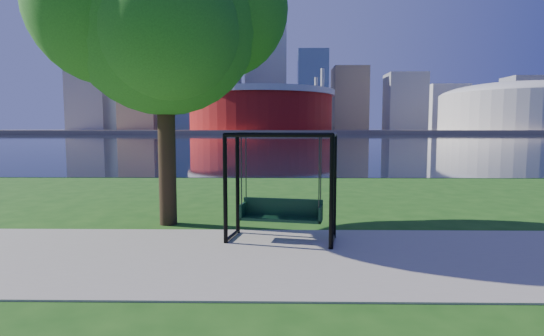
{
  "coord_description": "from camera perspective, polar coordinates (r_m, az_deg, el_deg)",
  "views": [
    {
      "loc": [
        0.14,
        -7.9,
        2.29
      ],
      "look_at": [
        0.02,
        0.0,
        1.57
      ],
      "focal_mm": 28.0,
      "sensor_mm": 36.0,
      "label": 1
    }
  ],
  "objects": [
    {
      "name": "skyline",
      "position": [
        329.05,
        0.13,
        11.05
      ],
      "size": [
        392.0,
        66.0,
        96.5
      ],
      "color": "gray",
      "rests_on": "far_bank"
    },
    {
      "name": "path",
      "position": [
        7.75,
        -0.21,
        -11.87
      ],
      "size": [
        120.0,
        4.0,
        0.03
      ],
      "primitive_type": "cube",
      "color": "#9E937F",
      "rests_on": "ground"
    },
    {
      "name": "stadium",
      "position": [
        243.41,
        -1.5,
        8.0
      ],
      "size": [
        83.0,
        83.0,
        32.0
      ],
      "color": "maroon",
      "rests_on": "far_bank"
    },
    {
      "name": "far_bank",
      "position": [
        313.91,
        0.88,
        4.95
      ],
      "size": [
        900.0,
        228.0,
        2.0
      ],
      "primitive_type": "cube",
      "color": "#937F60",
      "rests_on": "ground"
    },
    {
      "name": "river",
      "position": [
        109.93,
        0.83,
        4.0
      ],
      "size": [
        900.0,
        180.0,
        0.02
      ],
      "primitive_type": "cube",
      "color": "black",
      "rests_on": "ground"
    },
    {
      "name": "arena",
      "position": [
        278.16,
        30.17,
        7.29
      ],
      "size": [
        84.0,
        84.0,
        26.56
      ],
      "color": "beige",
      "rests_on": "far_bank"
    },
    {
      "name": "swing",
      "position": [
        8.62,
        1.27,
        -2.89
      ],
      "size": [
        2.31,
        1.34,
        2.23
      ],
      "rotation": [
        0.0,
        0.0,
        -0.19
      ],
      "color": "black",
      "rests_on": "ground"
    },
    {
      "name": "park_tree",
      "position": [
        10.84,
        -14.54,
        19.53
      ],
      "size": [
        5.8,
        5.24,
        7.2
      ],
      "color": "black",
      "rests_on": "ground"
    },
    {
      "name": "ground",
      "position": [
        8.23,
        -0.14,
        -10.95
      ],
      "size": [
        900.0,
        900.0,
        0.0
      ],
      "primitive_type": "plane",
      "color": "#1E5114",
      "rests_on": "ground"
    }
  ]
}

